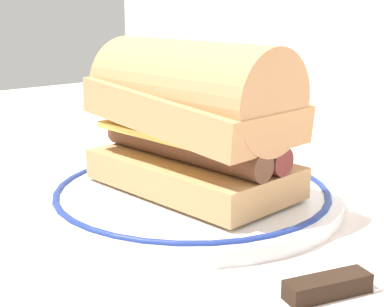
% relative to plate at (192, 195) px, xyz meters
% --- Properties ---
extents(ground_plane, '(1.50, 1.50, 0.00)m').
position_rel_plate_xyz_m(ground_plane, '(0.01, 0.02, -0.01)').
color(ground_plane, silver).
extents(plate, '(0.26, 0.26, 0.01)m').
position_rel_plate_xyz_m(plate, '(0.00, 0.00, 0.00)').
color(plate, white).
rests_on(plate, ground_plane).
extents(sausage_sandwich, '(0.19, 0.11, 0.13)m').
position_rel_plate_xyz_m(sausage_sandwich, '(0.00, 0.00, 0.07)').
color(sausage_sandwich, tan).
rests_on(sausage_sandwich, plate).
extents(butter_knife, '(0.06, 0.15, 0.01)m').
position_rel_plate_xyz_m(butter_knife, '(0.19, -0.01, -0.00)').
color(butter_knife, silver).
rests_on(butter_knife, ground_plane).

